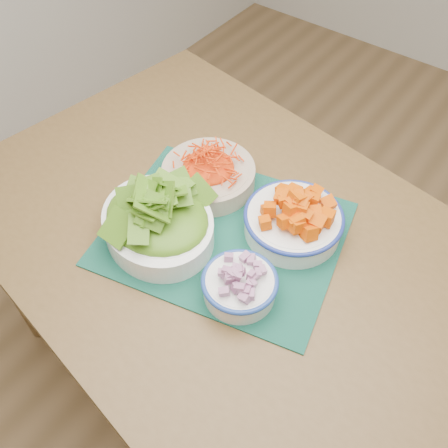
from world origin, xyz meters
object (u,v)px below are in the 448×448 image
Objects in this scene: carrot_bowl at (208,171)px; onion_bowl at (240,283)px; squash_bowl at (294,217)px; lettuce_bowl at (157,218)px; table at (230,260)px; placemat at (224,233)px.

onion_bowl is at bearing -40.73° from carrot_bowl.
squash_bowl is (0.24, -0.00, 0.01)m from carrot_bowl.
lettuce_bowl is 0.23m from onion_bowl.
squash_bowl is 0.29m from lettuce_bowl.
table is at bearing -138.03° from squash_bowl.
squash_bowl is at bearing 90.75° from onion_bowl.
carrot_bowl reaches higher than table.
lettuce_bowl reaches higher than onion_bowl.
lettuce_bowl reaches higher than table.
squash_bowl is (0.12, 0.10, 0.05)m from placemat.
table is 4.21× the size of lettuce_bowl.
carrot_bowl is 0.19m from lettuce_bowl.
squash_bowl is at bearing 51.16° from table.
lettuce_bowl is (-0.23, -0.19, 0.01)m from squash_bowl.
carrot_bowl is at bearing 114.60° from lettuce_bowl.
lettuce_bowl is at bearing -140.67° from squash_bowl.
table is at bearing 1.45° from placemat.
carrot_bowl reaches higher than onion_bowl.
onion_bowl is (0.00, -0.20, -0.01)m from squash_bowl.
placemat is at bearing 138.12° from onion_bowl.
table is 0.22m from lettuce_bowl.
squash_bowl is at bearing -1.18° from carrot_bowl.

